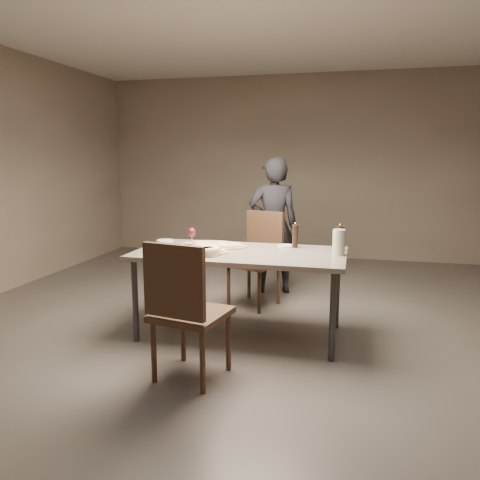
% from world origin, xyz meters
% --- Properties ---
extents(room, '(7.00, 7.00, 7.00)m').
position_xyz_m(room, '(0.00, 0.00, 1.40)').
color(room, '#544D48').
rests_on(room, ground).
extents(dining_table, '(1.80, 0.90, 0.75)m').
position_xyz_m(dining_table, '(0.00, 0.00, 0.69)').
color(dining_table, slate).
rests_on(dining_table, ground).
extents(zucchini_pizza, '(0.54, 0.30, 0.05)m').
position_xyz_m(zucchini_pizza, '(-0.34, -0.12, 0.77)').
color(zucchini_pizza, tan).
rests_on(zucchini_pizza, dining_table).
extents(ham_pizza, '(0.62, 0.34, 0.04)m').
position_xyz_m(ham_pizza, '(-0.29, 0.16, 0.77)').
color(ham_pizza, tan).
rests_on(ham_pizza, dining_table).
extents(bread_basket, '(0.21, 0.21, 0.07)m').
position_xyz_m(bread_basket, '(-0.22, -0.23, 0.79)').
color(bread_basket, beige).
rests_on(bread_basket, dining_table).
extents(oil_dish, '(0.14, 0.14, 0.02)m').
position_xyz_m(oil_dish, '(0.35, 0.31, 0.76)').
color(oil_dish, white).
rests_on(oil_dish, dining_table).
extents(pepper_mill_left, '(0.06, 0.06, 0.23)m').
position_xyz_m(pepper_mill_left, '(0.83, 0.25, 0.86)').
color(pepper_mill_left, black).
rests_on(pepper_mill_left, dining_table).
extents(pepper_mill_right, '(0.06, 0.06, 0.23)m').
position_xyz_m(pepper_mill_right, '(0.44, 0.30, 0.86)').
color(pepper_mill_right, black).
rests_on(pepper_mill_right, dining_table).
extents(carafe, '(0.10, 0.10, 0.21)m').
position_xyz_m(carafe, '(0.83, 0.06, 0.86)').
color(carafe, silver).
rests_on(carafe, dining_table).
extents(wine_glass, '(0.07, 0.07, 0.16)m').
position_xyz_m(wine_glass, '(-0.51, 0.19, 0.86)').
color(wine_glass, silver).
rests_on(wine_glass, dining_table).
extents(side_plate, '(0.16, 0.16, 0.01)m').
position_xyz_m(side_plate, '(-0.83, 0.32, 0.76)').
color(side_plate, white).
rests_on(side_plate, dining_table).
extents(chair_near, '(0.55, 0.55, 1.00)m').
position_xyz_m(chair_near, '(-0.15, -0.96, 0.56)').
color(chair_near, '#422A1C').
rests_on(chair_near, ground).
extents(chair_far, '(0.60, 0.60, 0.99)m').
position_xyz_m(chair_far, '(-0.02, 0.92, 0.55)').
color(chair_far, '#422A1C').
rests_on(chair_far, ground).
extents(diner, '(0.65, 0.51, 1.56)m').
position_xyz_m(diner, '(0.04, 1.39, 0.78)').
color(diner, black).
rests_on(diner, ground).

